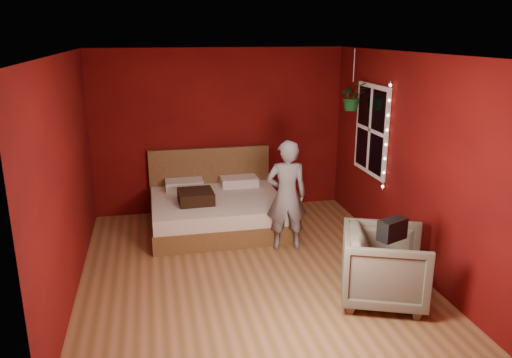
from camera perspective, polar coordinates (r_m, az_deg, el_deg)
name	(u,v)px	position (r m, az deg, el deg)	size (l,w,h in m)	color
floor	(247,268)	(6.31, -1.00, -10.14)	(4.50, 4.50, 0.00)	#99623D
room_walls	(247,136)	(5.75, -1.09, 4.98)	(4.04, 4.54, 2.62)	#660D0A
window	(371,130)	(7.24, 13.02, 5.50)	(0.05, 0.97, 1.27)	white
fairy_lights	(386,137)	(6.77, 14.68, 4.64)	(0.04, 0.04, 1.45)	silver
bed	(216,209)	(7.51, -4.56, -3.43)	(1.92, 1.63, 1.06)	brown
person	(286,195)	(6.61, 3.51, -1.89)	(0.54, 0.36, 1.49)	slate
armchair	(384,266)	(5.62, 14.47, -9.63)	(0.86, 0.89, 0.81)	#645F4E
handbag	(392,229)	(5.23, 15.31, -5.58)	(0.30, 0.15, 0.21)	black
throw_pillow	(196,197)	(7.16, -6.89, -2.03)	(0.49, 0.49, 0.17)	black
hanging_plant	(352,96)	(7.36, 10.96, 9.28)	(0.38, 0.33, 0.86)	silver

